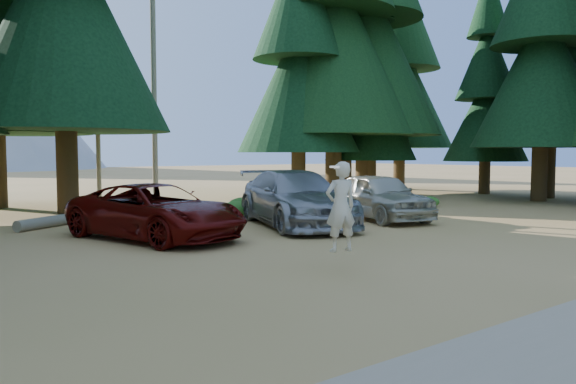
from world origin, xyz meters
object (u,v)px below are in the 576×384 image
at_px(frisbee_player, 341,206).
at_px(red_pickup, 156,211).
at_px(log_mid, 162,212).
at_px(silver_minivan_center, 296,198).
at_px(silver_minivan_right, 379,196).
at_px(log_left, 76,218).
at_px(log_right, 231,207).

bearing_deg(frisbee_player, red_pickup, -65.05).
bearing_deg(log_mid, silver_minivan_center, -29.41).
relative_size(red_pickup, log_mid, 1.61).
height_order(silver_minivan_center, silver_minivan_right, silver_minivan_center).
distance_m(red_pickup, log_mid, 5.53).
bearing_deg(log_left, frisbee_player, -113.05).
xyz_separation_m(silver_minivan_center, frisbee_player, (-3.50, -5.88, 0.39)).
bearing_deg(red_pickup, silver_minivan_center, -16.38).
distance_m(silver_minivan_center, silver_minivan_right, 3.28).
xyz_separation_m(frisbee_player, log_mid, (1.30, 10.88, -1.12)).
distance_m(red_pickup, log_right, 7.04).
height_order(silver_minivan_center, frisbee_player, frisbee_player).
xyz_separation_m(red_pickup, frisbee_player, (1.12, -5.94, 0.52)).
bearing_deg(red_pickup, log_mid, 48.27).
relative_size(log_mid, log_right, 0.58).
distance_m(frisbee_player, log_right, 11.47).
relative_size(red_pickup, silver_minivan_center, 0.89).
distance_m(silver_minivan_right, log_mid, 7.73).
relative_size(red_pickup, log_left, 1.09).
bearing_deg(silver_minivan_center, silver_minivan_right, 9.96).
relative_size(silver_minivan_right, log_right, 0.83).
bearing_deg(log_mid, log_left, -139.78).
xyz_separation_m(silver_minivan_center, log_left, (-5.27, 4.82, -0.69)).
height_order(silver_minivan_right, log_mid, silver_minivan_right).
relative_size(red_pickup, silver_minivan_right, 1.12).
height_order(frisbee_player, log_left, frisbee_player).
relative_size(silver_minivan_right, log_mid, 1.43).
distance_m(log_left, log_right, 5.83).
bearing_deg(log_right, frisbee_player, -130.30).
distance_m(silver_minivan_center, log_mid, 5.51).
height_order(log_left, log_right, log_right).
distance_m(red_pickup, frisbee_player, 6.07).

